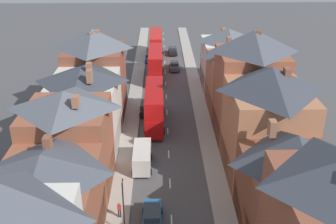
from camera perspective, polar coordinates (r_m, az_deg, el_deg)
The scene contains 16 objects.
pavement_left at distance 60.53m, azimuth -5.02°, elevation 0.80°, with size 2.20×104.00×0.14m, color #A8A399.
pavement_right at distance 60.69m, azimuth 4.63°, elevation 0.88°, with size 2.20×104.00×0.14m, color #A8A399.
centre_line_dashes at distance 58.61m, azimuth -0.16°, elevation -0.02°, with size 0.14×97.80×0.01m.
terrace_row_left at distance 37.67m, azimuth -15.32°, elevation -6.72°, with size 8.00×52.53×13.09m.
terrace_row_right at distance 42.27m, azimuth 14.22°, elevation -2.51°, with size 8.00×61.78×14.11m.
double_decker_bus_lead at distance 71.08m, azimuth -1.84°, elevation 7.02°, with size 2.74×10.80×5.30m.
double_decker_bus_mid_street at distance 83.16m, azimuth -1.77°, elevation 9.74°, with size 2.74×10.80×5.30m.
double_decker_bus_far_approaching at distance 53.95m, azimuth -2.01°, elevation 0.92°, with size 2.74×10.80×5.30m.
car_near_silver at distance 57.97m, azimuth -3.22°, elevation 0.56°, with size 1.90×4.01×1.71m.
car_parked_left_a at distance 81.40m, azimuth -2.68°, elevation 7.94°, with size 1.90×3.92×1.69m.
car_mid_black at distance 76.34m, azimuth 0.94°, elevation 6.77°, with size 1.90×4.58×1.66m.
car_mid_white at distance 37.53m, azimuth -2.30°, elevation -14.88°, with size 1.90×4.46×1.67m.
car_parked_right_b at distance 85.97m, azimuth 0.69°, elevation 8.91°, with size 1.90×4.10×1.69m.
delivery_van at distance 45.08m, azimuth -3.78°, elevation -6.51°, with size 2.20×5.20×2.41m.
pedestrian_mid_right at distance 38.23m, azimuth -7.08°, elevation -13.84°, with size 0.36×0.22×1.61m.
street_lamp at distance 35.29m, azimuth -6.48°, elevation -13.05°, with size 0.20×1.12×5.50m.
Camera 1 is at (-0.94, -17.00, 25.01)m, focal length 42.00 mm.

